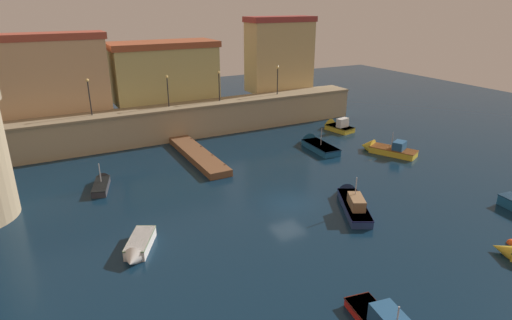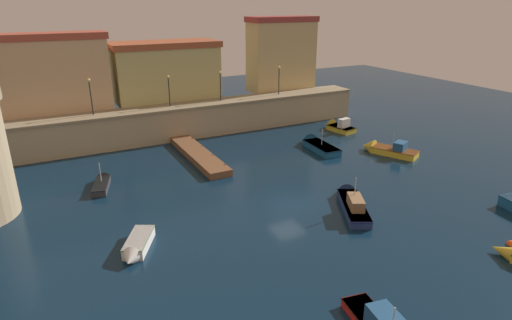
% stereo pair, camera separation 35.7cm
% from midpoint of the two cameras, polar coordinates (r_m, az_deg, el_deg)
% --- Properties ---
extents(ground_plane, '(114.34, 114.34, 0.00)m').
position_cam_midpoint_polar(ground_plane, '(34.28, 4.53, -5.68)').
color(ground_plane, '#0C2338').
extents(quay_wall, '(42.76, 3.61, 3.79)m').
position_cam_midpoint_polar(quay_wall, '(51.23, -7.74, 5.43)').
color(quay_wall, tan).
rests_on(quay_wall, ground).
extents(old_town_backdrop, '(38.26, 5.76, 9.58)m').
position_cam_midpoint_polar(old_town_backdrop, '(53.27, -10.87, 12.15)').
color(old_town_backdrop, tan).
rests_on(old_town_backdrop, ground).
extents(pier_dock, '(2.20, 12.14, 0.70)m').
position_cam_midpoint_polar(pier_dock, '(43.88, -7.46, 0.68)').
color(pier_dock, brown).
rests_on(pier_dock, ground).
extents(quay_lamp_0, '(0.32, 0.32, 3.82)m').
position_cam_midpoint_polar(quay_lamp_0, '(47.75, -21.04, 8.56)').
color(quay_lamp_0, black).
rests_on(quay_lamp_0, quay_wall).
extents(quay_lamp_1, '(0.32, 0.32, 3.51)m').
position_cam_midpoint_polar(quay_lamp_1, '(49.38, -11.35, 9.67)').
color(quay_lamp_1, black).
rests_on(quay_lamp_1, quay_wall).
extents(quay_lamp_2, '(0.32, 0.32, 3.52)m').
position_cam_midpoint_polar(quay_lamp_2, '(51.44, -4.58, 10.44)').
color(quay_lamp_2, black).
rests_on(quay_lamp_2, quay_wall).
extents(quay_lamp_3, '(0.32, 0.32, 3.54)m').
position_cam_midpoint_polar(quay_lamp_3, '(55.02, 3.28, 11.14)').
color(quay_lamp_3, black).
rests_on(quay_lamp_3, quay_wall).
extents(moored_boat_0, '(4.62, 6.92, 3.20)m').
position_cam_midpoint_polar(moored_boat_0, '(34.27, 12.88, -5.36)').
color(moored_boat_0, navy).
rests_on(moored_boat_0, ground).
extents(moored_boat_3, '(3.09, 4.21, 1.25)m').
position_cam_midpoint_polar(moored_boat_3, '(28.74, -15.30, -11.08)').
color(moored_boat_3, white).
rests_on(moored_boat_3, ground).
extents(moored_boat_4, '(2.57, 4.45, 2.26)m').
position_cam_midpoint_polar(moored_boat_4, '(53.93, 10.95, 4.40)').
color(moored_boat_4, gold).
rests_on(moored_boat_4, ground).
extents(moored_boat_5, '(4.11, 6.03, 2.86)m').
position_cam_midpoint_polar(moored_boat_5, '(46.86, 17.18, 1.38)').
color(moored_boat_5, gold).
rests_on(moored_boat_5, ground).
extents(moored_boat_6, '(2.25, 6.29, 2.99)m').
position_cam_midpoint_polar(moored_boat_6, '(47.10, 8.17, 2.08)').
color(moored_boat_6, '#195689').
rests_on(moored_boat_6, ground).
extents(moored_boat_7, '(2.31, 4.64, 2.50)m').
position_cam_midpoint_polar(moored_boat_7, '(39.27, -19.55, -2.83)').
color(moored_boat_7, '#333338').
rests_on(moored_boat_7, ground).
extents(mooring_buoy_0, '(0.60, 0.60, 0.60)m').
position_cam_midpoint_polar(mooring_buoy_0, '(33.36, 31.14, -9.65)').
color(mooring_buoy_0, '#EA4C19').
rests_on(mooring_buoy_0, ground).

